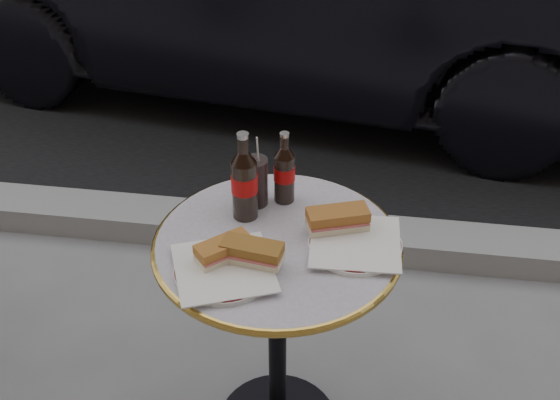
# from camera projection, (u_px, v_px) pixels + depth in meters

# --- Properties ---
(curb) EXTENTS (40.00, 0.20, 0.12)m
(curb) POSITION_uv_depth(u_px,v_px,m) (310.00, 235.00, 2.85)
(curb) COLOR gray
(curb) RESTS_ON ground
(bistro_table) EXTENTS (0.62, 0.62, 0.73)m
(bistro_table) POSITION_uv_depth(u_px,v_px,m) (277.00, 344.00, 1.94)
(bistro_table) COLOR #BAB2C4
(bistro_table) RESTS_ON ground
(plate_left) EXTENTS (0.28, 0.28, 0.01)m
(plate_left) POSITION_uv_depth(u_px,v_px,m) (224.00, 271.00, 1.63)
(plate_left) COLOR silver
(plate_left) RESTS_ON bistro_table
(plate_right) EXTENTS (0.26, 0.26, 0.01)m
(plate_right) POSITION_uv_depth(u_px,v_px,m) (355.00, 244.00, 1.71)
(plate_right) COLOR white
(plate_right) RESTS_ON bistro_table
(sandwich_left_a) EXTENTS (0.14, 0.14, 0.05)m
(sandwich_left_a) POSITION_uv_depth(u_px,v_px,m) (224.00, 251.00, 1.64)
(sandwich_left_a) COLOR #A9662A
(sandwich_left_a) RESTS_ON plate_left
(sandwich_left_b) EXTENTS (0.15, 0.09, 0.05)m
(sandwich_left_b) POSITION_uv_depth(u_px,v_px,m) (252.00, 253.00, 1.63)
(sandwich_left_b) COLOR brown
(sandwich_left_b) RESTS_ON plate_left
(sandwich_right) EXTENTS (0.17, 0.12, 0.05)m
(sandwich_right) POSITION_uv_depth(u_px,v_px,m) (338.00, 220.00, 1.74)
(sandwich_right) COLOR #A56129
(sandwich_right) RESTS_ON plate_right
(cola_bottle_left) EXTENTS (0.08, 0.08, 0.24)m
(cola_bottle_left) POSITION_uv_depth(u_px,v_px,m) (244.00, 176.00, 1.75)
(cola_bottle_left) COLOR black
(cola_bottle_left) RESTS_ON bistro_table
(cola_bottle_right) EXTENTS (0.07, 0.07, 0.20)m
(cola_bottle_right) POSITION_uv_depth(u_px,v_px,m) (284.00, 167.00, 1.82)
(cola_bottle_right) COLOR black
(cola_bottle_right) RESTS_ON bistro_table
(cola_glass) EXTENTS (0.08, 0.08, 0.14)m
(cola_glass) POSITION_uv_depth(u_px,v_px,m) (256.00, 182.00, 1.82)
(cola_glass) COLOR black
(cola_glass) RESTS_ON bistro_table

